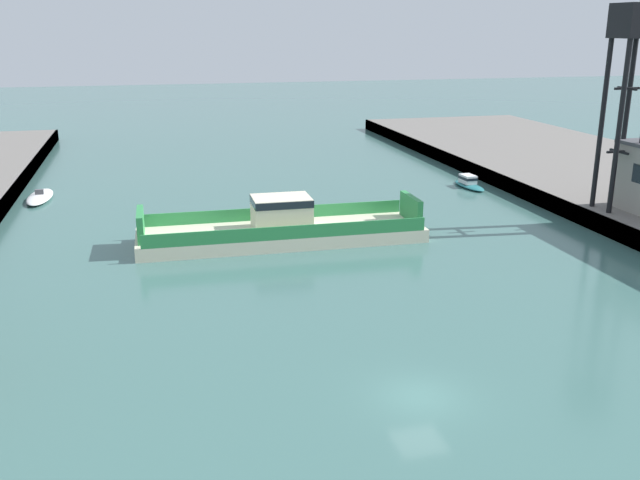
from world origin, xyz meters
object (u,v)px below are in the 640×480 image
at_px(crane_tower, 632,53).
at_px(chain_ferry, 282,228).
at_px(moored_boat_near_left, 40,197).
at_px(moored_boat_near_right, 469,183).

bearing_deg(crane_tower, chain_ferry, 175.18).
bearing_deg(chain_ferry, moored_boat_near_left, 136.43).
xyz_separation_m(chain_ferry, crane_tower, (29.87, -2.52, 14.09)).
height_order(chain_ferry, moored_boat_near_left, chain_ferry).
relative_size(moored_boat_near_left, moored_boat_near_right, 1.31).
xyz_separation_m(moored_boat_near_left, crane_tower, (51.60, -23.19, 14.93)).
bearing_deg(moored_boat_near_right, crane_tower, -72.90).
distance_m(moored_boat_near_right, crane_tower, 23.73).
relative_size(chain_ferry, moored_boat_near_right, 4.10).
xyz_separation_m(chain_ferry, moored_boat_near_left, (-21.73, 20.67, -0.84)).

